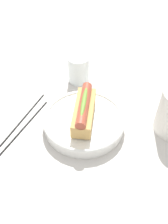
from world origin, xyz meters
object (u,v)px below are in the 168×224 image
(water_glass, at_px, (79,70))
(chopstick_far, at_px, (24,118))
(serving_bowl, at_px, (84,121))
(chopstick_near, at_px, (25,126))
(hotdog_front, at_px, (84,110))

(water_glass, bearing_deg, chopstick_far, -35.83)
(serving_bowl, height_order, chopstick_near, serving_bowl)
(serving_bowl, xyz_separation_m, hotdog_front, (0.00, -0.00, 0.05))
(hotdog_front, relative_size, chopstick_far, 0.69)
(water_glass, distance_m, chopstick_near, 0.26)
(serving_bowl, distance_m, water_glass, 0.21)
(hotdog_front, xyz_separation_m, water_glass, (-0.20, -0.04, -0.03))
(serving_bowl, height_order, hotdog_front, hotdog_front)
(water_glass, height_order, chopstick_far, water_glass)
(serving_bowl, relative_size, chopstick_far, 1.02)
(serving_bowl, xyz_separation_m, chopstick_far, (-0.01, -0.18, -0.02))
(hotdog_front, bearing_deg, serving_bowl, 90.00)
(chopstick_near, bearing_deg, hotdog_front, 118.02)
(serving_bowl, bearing_deg, water_glass, -169.07)
(hotdog_front, distance_m, water_glass, 0.21)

